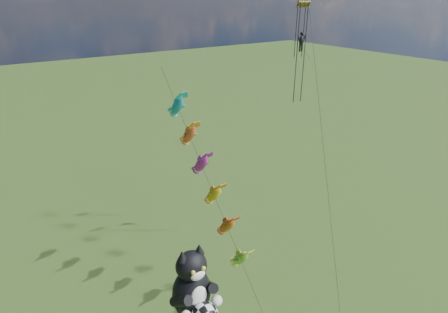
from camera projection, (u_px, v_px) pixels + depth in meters
cat_kite_rig at (194, 291)px, 20.89m from camera, size 2.61×4.19×11.82m
fish_windsock_rig at (208, 179)px, 30.38m from camera, size 1.20×15.96×18.39m
parafoil_rig at (303, 36)px, 34.23m from camera, size 8.80×15.79×27.12m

